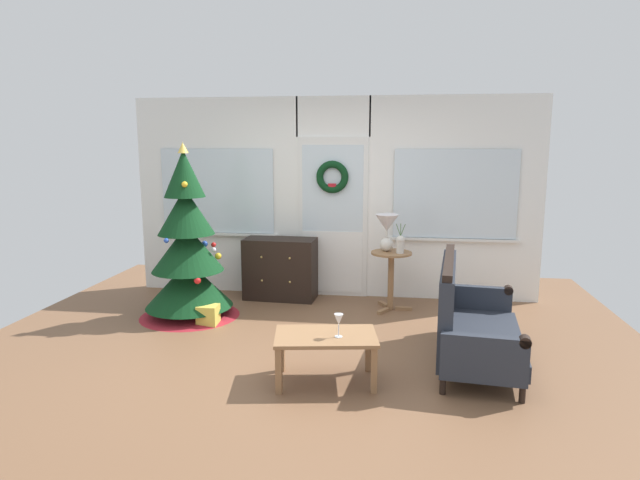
# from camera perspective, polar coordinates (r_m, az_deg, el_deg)

# --- Properties ---
(ground_plane) EXTENTS (6.76, 6.76, 0.00)m
(ground_plane) POSITION_cam_1_polar(r_m,az_deg,el_deg) (5.32, -1.40, -11.70)
(ground_plane) COLOR brown
(back_wall_with_door) EXTENTS (5.20, 0.19, 2.55)m
(back_wall_with_door) POSITION_cam_1_polar(r_m,az_deg,el_deg) (7.04, 1.37, 4.46)
(back_wall_with_door) COLOR white
(back_wall_with_door) RESTS_ON ground
(christmas_tree) EXTENTS (1.14, 1.14, 1.98)m
(christmas_tree) POSITION_cam_1_polar(r_m,az_deg,el_deg) (6.39, -13.65, -1.69)
(christmas_tree) COLOR #4C331E
(christmas_tree) RESTS_ON ground
(dresser_cabinet) EXTENTS (0.92, 0.48, 0.78)m
(dresser_cabinet) POSITION_cam_1_polar(r_m,az_deg,el_deg) (7.00, -4.16, -3.00)
(dresser_cabinet) COLOR black
(dresser_cabinet) RESTS_ON ground
(settee_sofa) EXTENTS (0.87, 1.66, 0.96)m
(settee_sofa) POSITION_cam_1_polar(r_m,az_deg,el_deg) (5.19, 15.19, -8.23)
(settee_sofa) COLOR black
(settee_sofa) RESTS_ON ground
(side_table) EXTENTS (0.50, 0.48, 0.71)m
(side_table) POSITION_cam_1_polar(r_m,az_deg,el_deg) (6.54, 7.42, -3.01)
(side_table) COLOR #8E6642
(side_table) RESTS_ON ground
(table_lamp) EXTENTS (0.28, 0.28, 0.44)m
(table_lamp) POSITION_cam_1_polar(r_m,az_deg,el_deg) (6.49, 7.00, 1.30)
(table_lamp) COLOR silver
(table_lamp) RESTS_ON side_table
(flower_vase) EXTENTS (0.11, 0.10, 0.35)m
(flower_vase) POSITION_cam_1_polar(r_m,az_deg,el_deg) (6.41, 8.37, -0.35)
(flower_vase) COLOR beige
(flower_vase) RESTS_ON side_table
(coffee_table) EXTENTS (0.91, 0.65, 0.41)m
(coffee_table) POSITION_cam_1_polar(r_m,az_deg,el_deg) (4.61, 0.61, -10.56)
(coffee_table) COLOR #8E6642
(coffee_table) RESTS_ON ground
(wine_glass) EXTENTS (0.08, 0.08, 0.20)m
(wine_glass) POSITION_cam_1_polar(r_m,az_deg,el_deg) (4.49, 1.96, -8.38)
(wine_glass) COLOR silver
(wine_glass) RESTS_ON coffee_table
(gift_box) EXTENTS (0.22, 0.20, 0.22)m
(gift_box) POSITION_cam_1_polar(r_m,az_deg,el_deg) (6.19, -11.58, -7.66)
(gift_box) COLOR #D8C64C
(gift_box) RESTS_ON ground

